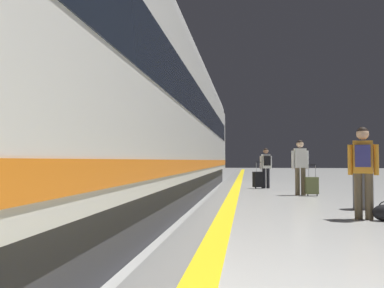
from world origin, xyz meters
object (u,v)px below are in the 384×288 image
passenger_near (363,164)px  suitcase_far (312,185)px  high_speed_train (81,73)px  waste_bin (363,189)px  passenger_far (300,163)px  passenger_mid (266,164)px  suitcase_mid (258,179)px

passenger_near → suitcase_far: passenger_near is taller
high_speed_train → suitcase_far: (4.61, 6.87, -2.18)m
passenger_near → suitcase_far: 5.04m
high_speed_train → waste_bin: 6.64m
passenger_near → passenger_far: (-0.49, 5.18, -0.01)m
passenger_far → high_speed_train: bearing=-121.3°
high_speed_train → passenger_mid: bearing=71.6°
high_speed_train → passenger_near: 5.35m
passenger_near → suitcase_far: size_ratio=1.78×
suitcase_mid → waste_bin: (2.19, -6.40, 0.10)m
high_speed_train → suitcase_far: 8.56m
high_speed_train → passenger_near: (4.78, 1.89, -1.47)m
passenger_near → passenger_far: size_ratio=0.99×
passenger_far → suitcase_far: passenger_far is taller
high_speed_train → passenger_mid: size_ratio=20.74×
waste_bin → suitcase_far: bearing=100.5°
passenger_near → passenger_far: 5.20m
waste_bin → passenger_far: bearing=104.9°
passenger_far → waste_bin: size_ratio=1.93×
passenger_far → suitcase_far: size_ratio=1.80×
passenger_mid → suitcase_far: passenger_mid is taller
suitcase_far → waste_bin: bearing=-79.5°
suitcase_mid → suitcase_far: suitcase_mid is taller
passenger_near → suitcase_mid: (-1.74, 8.06, -0.67)m
high_speed_train → waste_bin: high_speed_train is taller
passenger_far → waste_bin: 3.68m
waste_bin → high_speed_train: bearing=-145.8°
passenger_mid → passenger_far: bearing=-73.1°
passenger_near → passenger_mid: bearing=99.8°
passenger_mid → suitcase_mid: passenger_mid is taller
passenger_near → passenger_far: bearing=95.4°
suitcase_mid → suitcase_far: size_ratio=1.08×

